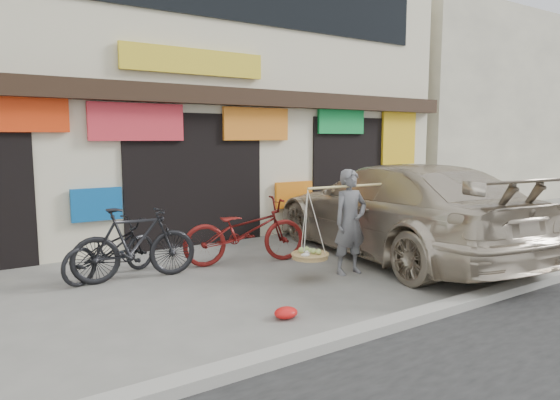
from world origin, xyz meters
TOP-DOWN VIEW (x-y plane):
  - ground at (0.00, 0.00)m, footprint 70.00×70.00m
  - kerb at (0.00, -2.00)m, footprint 70.00×0.25m
  - shophouse_block at (-0.00, 6.42)m, footprint 14.00×6.32m
  - neighbor_east at (13.50, 7.00)m, footprint 12.00×7.00m
  - street_vendor at (1.15, 0.08)m, footprint 2.11×0.65m
  - bike_0 at (-2.16, 2.00)m, footprint 1.86×1.26m
  - bike_1 at (-1.88, 1.65)m, footprint 1.96×0.75m
  - bike_2 at (0.06, 1.60)m, footprint 2.31×1.27m
  - suv at (2.73, 0.57)m, footprint 3.24×6.27m
  - red_bag at (-0.87, -1.04)m, footprint 0.31×0.25m

SIDE VIEW (x-z plane):
  - ground at x=0.00m, z-range 0.00..0.00m
  - kerb at x=0.00m, z-range 0.00..0.12m
  - red_bag at x=-0.87m, z-range 0.00..0.14m
  - bike_0 at x=-2.16m, z-range 0.00..0.92m
  - bike_1 at x=-1.88m, z-range 0.00..1.15m
  - bike_2 at x=0.06m, z-range 0.00..1.15m
  - street_vendor at x=1.15m, z-range -0.06..1.64m
  - suv at x=2.73m, z-range 0.00..1.74m
  - neighbor_east at x=13.50m, z-range 0.00..6.40m
  - shophouse_block at x=0.00m, z-range -0.05..6.95m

